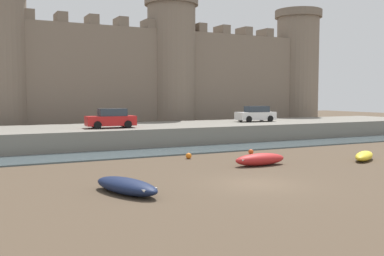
{
  "coord_description": "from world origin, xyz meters",
  "views": [
    {
      "loc": [
        -12.58,
        -17.93,
        4.33
      ],
      "look_at": [
        -1.3,
        4.43,
        2.5
      ],
      "focal_mm": 42.0,
      "sensor_mm": 36.0,
      "label": 1
    }
  ],
  "objects_px": {
    "rowboat_foreground_centre": "(364,156)",
    "mooring_buoy_near_shore": "(251,152)",
    "car_quay_centre_west": "(256,114)",
    "rowboat_foreground_right": "(126,186)",
    "rowboat_foreground_left": "(260,159)",
    "mooring_buoy_near_channel": "(189,156)",
    "car_quay_centre_east": "(111,119)"
  },
  "relations": [
    {
      "from": "rowboat_foreground_centre",
      "to": "mooring_buoy_near_shore",
      "type": "bearing_deg",
      "value": 129.8
    },
    {
      "from": "mooring_buoy_near_shore",
      "to": "car_quay_centre_west",
      "type": "relative_size",
      "value": 0.09
    },
    {
      "from": "rowboat_foreground_right",
      "to": "mooring_buoy_near_shore",
      "type": "distance_m",
      "value": 15.05
    },
    {
      "from": "rowboat_foreground_right",
      "to": "car_quay_centre_west",
      "type": "distance_m",
      "value": 28.92
    },
    {
      "from": "rowboat_foreground_right",
      "to": "mooring_buoy_near_shore",
      "type": "height_order",
      "value": "rowboat_foreground_right"
    },
    {
      "from": "rowboat_foreground_centre",
      "to": "mooring_buoy_near_shore",
      "type": "relative_size",
      "value": 8.47
    },
    {
      "from": "rowboat_foreground_left",
      "to": "mooring_buoy_near_shore",
      "type": "bearing_deg",
      "value": 61.86
    },
    {
      "from": "mooring_buoy_near_channel",
      "to": "car_quay_centre_west",
      "type": "relative_size",
      "value": 0.1
    },
    {
      "from": "car_quay_centre_east",
      "to": "mooring_buoy_near_channel",
      "type": "bearing_deg",
      "value": -74.56
    },
    {
      "from": "car_quay_centre_west",
      "to": "rowboat_foreground_right",
      "type": "bearing_deg",
      "value": -136.1
    },
    {
      "from": "rowboat_foreground_centre",
      "to": "mooring_buoy_near_channel",
      "type": "xyz_separation_m",
      "value": [
        -10.08,
        5.97,
        -0.12
      ]
    },
    {
      "from": "car_quay_centre_east",
      "to": "rowboat_foreground_left",
      "type": "bearing_deg",
      "value": -69.57
    },
    {
      "from": "rowboat_foreground_right",
      "to": "car_quay_centre_west",
      "type": "bearing_deg",
      "value": 43.9
    },
    {
      "from": "rowboat_foreground_left",
      "to": "car_quay_centre_west",
      "type": "distance_m",
      "value": 19.52
    },
    {
      "from": "rowboat_foreground_right",
      "to": "mooring_buoy_near_channel",
      "type": "xyz_separation_m",
      "value": [
        7.29,
        8.53,
        -0.16
      ]
    },
    {
      "from": "rowboat_foreground_centre",
      "to": "car_quay_centre_east",
      "type": "xyz_separation_m",
      "value": [
        -12.69,
        15.41,
        2.05
      ]
    },
    {
      "from": "car_quay_centre_east",
      "to": "car_quay_centre_west",
      "type": "xyz_separation_m",
      "value": [
        16.1,
        2.03,
        0.0
      ]
    },
    {
      "from": "rowboat_foreground_centre",
      "to": "rowboat_foreground_right",
      "type": "bearing_deg",
      "value": -171.61
    },
    {
      "from": "rowboat_foreground_right",
      "to": "car_quay_centre_east",
      "type": "relative_size",
      "value": 1.0
    },
    {
      "from": "rowboat_foreground_left",
      "to": "rowboat_foreground_centre",
      "type": "height_order",
      "value": "rowboat_foreground_left"
    },
    {
      "from": "rowboat_foreground_centre",
      "to": "mooring_buoy_near_shore",
      "type": "height_order",
      "value": "rowboat_foreground_centre"
    },
    {
      "from": "car_quay_centre_west",
      "to": "rowboat_foreground_centre",
      "type": "bearing_deg",
      "value": -101.08
    },
    {
      "from": "rowboat_foreground_centre",
      "to": "car_quay_centre_east",
      "type": "bearing_deg",
      "value": 129.47
    },
    {
      "from": "car_quay_centre_east",
      "to": "car_quay_centre_west",
      "type": "relative_size",
      "value": 1.0
    },
    {
      "from": "mooring_buoy_near_shore",
      "to": "rowboat_foreground_centre",
      "type": "bearing_deg",
      "value": -50.2
    },
    {
      "from": "car_quay_centre_east",
      "to": "rowboat_foreground_centre",
      "type": "bearing_deg",
      "value": -50.53
    },
    {
      "from": "rowboat_foreground_centre",
      "to": "mooring_buoy_near_channel",
      "type": "bearing_deg",
      "value": 149.37
    },
    {
      "from": "rowboat_foreground_centre",
      "to": "mooring_buoy_near_channel",
      "type": "height_order",
      "value": "rowboat_foreground_centre"
    },
    {
      "from": "mooring_buoy_near_channel",
      "to": "car_quay_centre_west",
      "type": "height_order",
      "value": "car_quay_centre_west"
    },
    {
      "from": "mooring_buoy_near_channel",
      "to": "car_quay_centre_east",
      "type": "bearing_deg",
      "value": 105.44
    },
    {
      "from": "mooring_buoy_near_channel",
      "to": "car_quay_centre_east",
      "type": "height_order",
      "value": "car_quay_centre_east"
    },
    {
      "from": "mooring_buoy_near_shore",
      "to": "car_quay_centre_west",
      "type": "xyz_separation_m",
      "value": [
        8.39,
        11.47,
        2.18
      ]
    }
  ]
}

